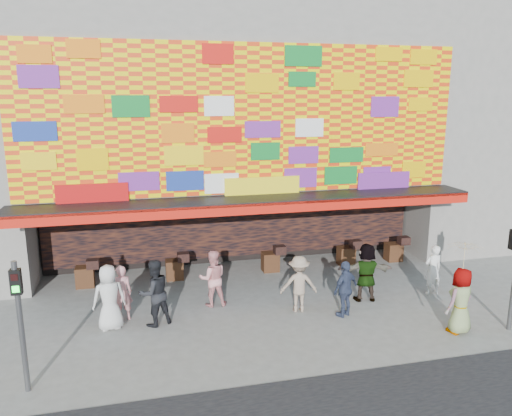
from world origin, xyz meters
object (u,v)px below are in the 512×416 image
(ped_c, at_px, (154,293))
(ped_f, at_px, (366,272))
(ped_a, at_px, (109,297))
(ped_d, at_px, (299,284))
(ped_e, at_px, (345,289))
(ped_g, at_px, (461,301))
(ped_i, at_px, (213,278))
(parasol, at_px, (465,258))
(ped_b, at_px, (122,293))
(ped_h, at_px, (433,270))
(signal_left, at_px, (19,312))

(ped_c, bearing_deg, ped_f, 158.89)
(ped_a, xyz_separation_m, ped_d, (5.44, -0.11, -0.07))
(ped_a, height_order, ped_e, ped_a)
(ped_e, relative_size, ped_g, 0.92)
(ped_i, distance_m, parasol, 7.21)
(ped_f, height_order, ped_g, ped_f)
(ped_b, xyz_separation_m, parasol, (8.95, -2.98, 1.31))
(ped_b, bearing_deg, parasol, 154.52)
(ped_d, relative_size, ped_g, 0.93)
(ped_c, distance_m, ped_f, 6.54)
(ped_b, height_order, ped_e, ped_e)
(ped_b, relative_size, ped_c, 0.86)
(ped_h, bearing_deg, ped_f, -5.06)
(ped_d, bearing_deg, ped_e, 161.22)
(signal_left, relative_size, ped_b, 1.83)
(ped_b, bearing_deg, ped_i, -179.05)
(ped_b, height_order, ped_h, ped_h)
(ped_e, height_order, ped_h, ped_e)
(ped_b, xyz_separation_m, ped_c, (0.90, -0.56, 0.14))
(ped_b, xyz_separation_m, ped_e, (6.34, -1.28, 0.02))
(ped_e, bearing_deg, ped_a, -34.92)
(signal_left, bearing_deg, ped_c, 42.32)
(ped_f, distance_m, ped_i, 4.80)
(ped_d, distance_m, ped_f, 2.32)
(signal_left, height_order, ped_f, signal_left)
(ped_g, bearing_deg, ped_b, -36.64)
(ped_g, height_order, ped_h, ped_g)
(ped_i, bearing_deg, signal_left, 39.59)
(signal_left, height_order, parasol, signal_left)
(ped_e, relative_size, parasol, 0.93)
(parasol, bearing_deg, ped_d, 148.46)
(ped_c, distance_m, ped_i, 2.02)
(ped_f, bearing_deg, ped_a, 11.40)
(ped_b, bearing_deg, ped_d, 165.90)
(ped_c, height_order, ped_h, ped_c)
(signal_left, bearing_deg, ped_e, 12.86)
(ped_b, relative_size, ped_f, 0.88)
(signal_left, xyz_separation_m, ped_a, (1.67, 2.66, -0.93))
(ped_e, bearing_deg, signal_left, -15.51)
(ped_i, bearing_deg, ped_g, 154.09)
(signal_left, relative_size, ped_a, 1.62)
(ped_f, bearing_deg, parasol, 130.43)
(ped_a, relative_size, ped_f, 0.99)
(ped_b, xyz_separation_m, ped_d, (5.13, -0.63, 0.04))
(ped_d, xyz_separation_m, ped_g, (3.83, -2.35, 0.06))
(ped_a, distance_m, ped_g, 9.59)
(signal_left, xyz_separation_m, parasol, (10.93, 0.20, 0.28))
(ped_f, distance_m, ped_h, 2.34)
(ped_a, height_order, ped_f, ped_f)
(ped_e, relative_size, ped_i, 0.96)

